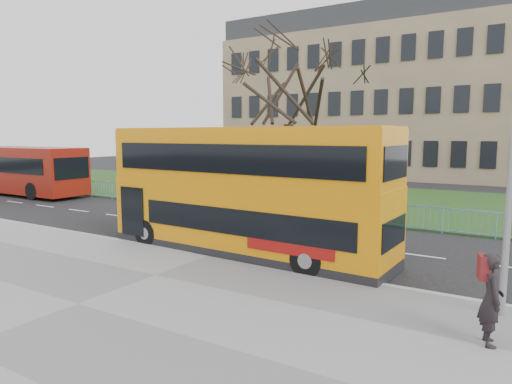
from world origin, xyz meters
TOP-DOWN VIEW (x-y plane):
  - ground at (0.00, 0.00)m, footprint 120.00×120.00m
  - pavement at (0.00, -6.75)m, footprint 80.00×10.50m
  - kerb at (0.00, -1.55)m, footprint 80.00×0.20m
  - grass_verge at (0.00, 14.30)m, footprint 80.00×15.40m
  - guard_railing at (0.00, 6.60)m, footprint 40.00×0.12m
  - bare_tree at (-3.00, 10.00)m, footprint 7.72×7.72m
  - civic_building at (-5.00, 35.00)m, footprint 30.00×15.00m
  - yellow_bus at (0.72, -0.49)m, footprint 10.38×2.91m
  - red_bus at (-21.84, 4.92)m, footprint 12.41×2.89m
  - pedestrian at (8.56, -4.01)m, footprint 0.60×0.75m
  - street_lamp at (8.59, -2.27)m, footprint 1.62×0.18m

SIDE VIEW (x-z plane):
  - ground at x=0.00m, z-range 0.00..0.00m
  - grass_verge at x=0.00m, z-range 0.00..0.08m
  - pavement at x=0.00m, z-range 0.00..0.12m
  - kerb at x=0.00m, z-range 0.00..0.14m
  - guard_railing at x=0.00m, z-range 0.00..1.10m
  - pedestrian at x=8.56m, z-range 0.12..1.91m
  - red_bus at x=-21.84m, z-range 0.11..3.38m
  - yellow_bus at x=0.72m, z-range 0.16..4.46m
  - street_lamp at x=8.59m, z-range 0.49..8.13m
  - bare_tree at x=-3.00m, z-range 0.08..11.11m
  - civic_building at x=-5.00m, z-range 0.00..14.00m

